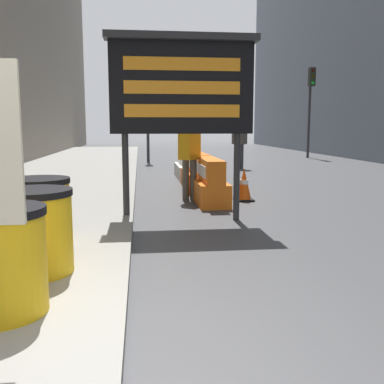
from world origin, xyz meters
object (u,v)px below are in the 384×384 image
at_px(traffic_light_far_side, 311,93).
at_px(pedestrian_worker, 190,150).
at_px(traffic_cone_mid, 244,185).
at_px(barrel_drum_back, 39,213).
at_px(jersey_barrier_orange_far, 197,173).
at_px(message_board, 182,87).
at_px(jersey_barrier_white, 187,166).
at_px(jersey_barrier_orange_near, 210,183).
at_px(barrel_drum_middle, 34,231).
at_px(traffic_cone_near, 213,167).
at_px(pedestrian_passerby, 239,139).
at_px(traffic_light_near_curb, 147,98).

relative_size(traffic_light_far_side, pedestrian_worker, 2.43).
bearing_deg(pedestrian_worker, traffic_cone_mid, 115.80).
bearing_deg(traffic_light_far_side, barrel_drum_back, -120.54).
bearing_deg(jersey_barrier_orange_far, message_board, -101.06).
distance_m(jersey_barrier_orange_far, jersey_barrier_white, 2.38).
bearing_deg(traffic_cone_mid, jersey_barrier_orange_near, -168.15).
bearing_deg(jersey_barrier_orange_near, barrel_drum_middle, -118.03).
distance_m(message_board, traffic_light_far_side, 15.50).
xyz_separation_m(jersey_barrier_orange_near, traffic_cone_near, (0.75, 4.19, -0.07)).
bearing_deg(barrel_drum_back, traffic_light_far_side, 59.46).
height_order(jersey_barrier_orange_near, jersey_barrier_orange_far, jersey_barrier_orange_near).
distance_m(pedestrian_worker, pedestrian_passerby, 7.05).
relative_size(traffic_cone_near, traffic_cone_mid, 0.97).
height_order(message_board, jersey_barrier_orange_near, message_board).
bearing_deg(barrel_drum_back, jersey_barrier_white, 72.15).
height_order(traffic_cone_near, pedestrian_passerby, pedestrian_passerby).
height_order(barrel_drum_back, message_board, message_board).
height_order(jersey_barrier_orange_far, pedestrian_worker, pedestrian_worker).
bearing_deg(barrel_drum_middle, traffic_cone_near, 70.23).
height_order(barrel_drum_middle, pedestrian_worker, pedestrian_worker).
bearing_deg(traffic_cone_mid, jersey_barrier_white, 99.89).
bearing_deg(pedestrian_worker, jersey_barrier_white, -148.54).
xyz_separation_m(barrel_drum_middle, jersey_barrier_orange_near, (2.33, 4.38, -0.14)).
bearing_deg(traffic_cone_mid, pedestrian_worker, 169.15).
bearing_deg(message_board, jersey_barrier_white, 83.31).
distance_m(jersey_barrier_orange_near, pedestrian_passerby, 7.30).
bearing_deg(barrel_drum_back, traffic_cone_near, 67.05).
distance_m(traffic_cone_near, traffic_light_far_side, 10.11).
height_order(barrel_drum_middle, jersey_barrier_orange_far, barrel_drum_middle).
distance_m(jersey_barrier_orange_far, pedestrian_passerby, 5.52).
bearing_deg(jersey_barrier_orange_far, pedestrian_worker, -103.00).
bearing_deg(traffic_cone_mid, jersey_barrier_orange_far, 112.33).
bearing_deg(message_board, traffic_light_near_curb, 91.46).
height_order(barrel_drum_middle, barrel_drum_back, same).
relative_size(barrel_drum_middle, jersey_barrier_orange_far, 0.46).
xyz_separation_m(traffic_cone_near, traffic_light_near_curb, (-1.75, 6.03, 2.30)).
bearing_deg(traffic_light_near_curb, jersey_barrier_white, -80.43).
height_order(barrel_drum_middle, traffic_cone_near, barrel_drum_middle).
xyz_separation_m(jersey_barrier_orange_far, pedestrian_passerby, (2.13, 5.04, 0.68)).
height_order(jersey_barrier_orange_far, pedestrian_passerby, pedestrian_passerby).
bearing_deg(barrel_drum_middle, pedestrian_passerby, 68.48).
relative_size(jersey_barrier_orange_far, traffic_light_near_curb, 0.48).
height_order(message_board, traffic_cone_near, message_board).
bearing_deg(traffic_light_far_side, pedestrian_worker, -120.98).
xyz_separation_m(jersey_barrier_orange_near, jersey_barrier_orange_far, (-0.00, 1.90, -0.00)).
height_order(jersey_barrier_orange_near, traffic_light_near_curb, traffic_light_near_curb).
bearing_deg(barrel_drum_middle, jersey_barrier_orange_far, 69.64).
bearing_deg(jersey_barrier_white, pedestrian_passerby, 51.33).
relative_size(barrel_drum_middle, pedestrian_passerby, 0.44).
bearing_deg(jersey_barrier_orange_near, pedestrian_worker, 134.94).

